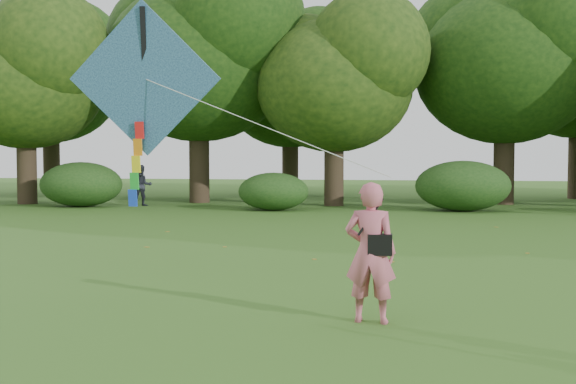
# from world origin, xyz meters

# --- Properties ---
(ground) EXTENTS (100.00, 100.00, 0.00)m
(ground) POSITION_xyz_m (0.00, 0.00, 0.00)
(ground) COLOR #265114
(ground) RESTS_ON ground
(man_kite_flyer) EXTENTS (0.69, 0.49, 1.77)m
(man_kite_flyer) POSITION_xyz_m (0.43, -0.48, 0.88)
(man_kite_flyer) COLOR #C85E71
(man_kite_flyer) RESTS_ON ground
(bystander_left) EXTENTS (1.02, 0.95, 1.68)m
(bystander_left) POSITION_xyz_m (-9.68, 18.44, 0.84)
(bystander_left) COLOR #262832
(bystander_left) RESTS_ON ground
(crossbody_bag) EXTENTS (0.43, 0.20, 0.71)m
(crossbody_bag) POSITION_xyz_m (0.54, -0.51, 1.00)
(crossbody_bag) COLOR black
(crossbody_bag) RESTS_ON ground
(flying_kite) EXTENTS (4.92, 1.85, 3.11)m
(flying_kite) POSITION_xyz_m (-3.06, 1.04, 3.21)
(flying_kite) COLOR #2650A5
(flying_kite) RESTS_ON ground
(tree_line) EXTENTS (54.70, 15.30, 9.48)m
(tree_line) POSITION_xyz_m (1.67, 22.88, 5.60)
(tree_line) COLOR #3A2D1E
(tree_line) RESTS_ON ground
(shrub_band) EXTENTS (39.15, 3.22, 1.88)m
(shrub_band) POSITION_xyz_m (-0.72, 17.60, 0.86)
(shrub_band) COLOR #264919
(shrub_band) RESTS_ON ground
(fallen_leaves) EXTENTS (11.19, 15.19, 0.01)m
(fallen_leaves) POSITION_xyz_m (0.20, 5.58, 0.01)
(fallen_leaves) COLOR olive
(fallen_leaves) RESTS_ON ground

